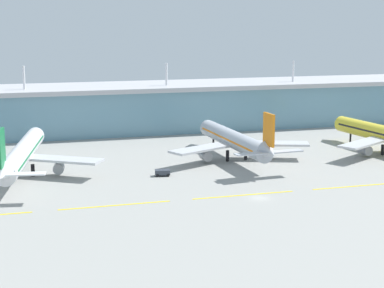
# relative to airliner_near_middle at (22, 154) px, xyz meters

# --- Properties ---
(ground_plane) EXTENTS (600.00, 600.00, 0.00)m
(ground_plane) POSITION_rel_airliner_near_middle_xyz_m (58.56, -41.60, -6.45)
(ground_plane) COLOR gray
(terminal_building) EXTENTS (288.00, 34.00, 28.15)m
(terminal_building) POSITION_rel_airliner_near_middle_xyz_m (58.56, 66.05, 3.32)
(terminal_building) COLOR #6693A8
(terminal_building) RESTS_ON ground
(airliner_near_middle) EXTENTS (48.10, 66.50, 18.90)m
(airliner_near_middle) POSITION_rel_airliner_near_middle_xyz_m (0.00, 0.00, 0.00)
(airliner_near_middle) COLOR silver
(airliner_near_middle) RESTS_ON ground
(airliner_center) EXTENTS (48.72, 59.10, 18.90)m
(airliner_center) POSITION_rel_airliner_near_middle_xyz_m (67.73, 2.92, -0.01)
(airliner_center) COLOR #ADB2BC
(airliner_center) RESTS_ON ground
(taxiway_stripe_mid_west) EXTENTS (28.00, 0.70, 0.04)m
(taxiway_stripe_mid_west) POSITION_rel_airliner_near_middle_xyz_m (21.56, -37.96, -6.43)
(taxiway_stripe_mid_west) COLOR yellow
(taxiway_stripe_mid_west) RESTS_ON ground
(taxiway_stripe_centre) EXTENTS (28.00, 0.70, 0.04)m
(taxiway_stripe_centre) POSITION_rel_airliner_near_middle_xyz_m (55.56, -37.96, -6.43)
(taxiway_stripe_centre) COLOR yellow
(taxiway_stripe_centre) RESTS_ON ground
(taxiway_stripe_mid_east) EXTENTS (28.00, 0.70, 0.04)m
(taxiway_stripe_mid_east) POSITION_rel_airliner_near_middle_xyz_m (89.56, -37.96, -6.43)
(taxiway_stripe_mid_east) COLOR yellow
(taxiway_stripe_mid_east) RESTS_ON ground
(pushback_tug) EXTENTS (4.74, 3.13, 1.85)m
(pushback_tug) POSITION_rel_airliner_near_middle_xyz_m (39.75, -12.00, -5.35)
(pushback_tug) COLOR #333842
(pushback_tug) RESTS_ON ground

